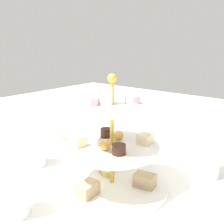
{
  "coord_description": "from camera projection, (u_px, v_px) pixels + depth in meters",
  "views": [
    {
      "loc": [
        -0.37,
        0.45,
        0.34
      ],
      "look_at": [
        0.0,
        0.0,
        0.18
      ],
      "focal_mm": 43.24,
      "sensor_mm": 36.0,
      "label": 1
    }
  ],
  "objects": [
    {
      "name": "ground_plane",
      "position": [
        112.0,
        186.0,
        0.65
      ],
      "size": [
        2.4,
        2.4,
        0.0
      ],
      "primitive_type": "plane",
      "color": "white"
    },
    {
      "name": "tiered_serving_stand",
      "position": [
        112.0,
        155.0,
        0.63
      ],
      "size": [
        0.27,
        0.27,
        0.27
      ],
      "color": "white",
      "rests_on": "ground_plane"
    },
    {
      "name": "water_glass_tall_right",
      "position": [
        207.0,
        151.0,
        0.68
      ],
      "size": [
        0.07,
        0.07,
        0.14
      ],
      "primitive_type": "cylinder",
      "color": "silver",
      "rests_on": "ground_plane"
    },
    {
      "name": "water_glass_short_left",
      "position": [
        34.0,
        152.0,
        0.75
      ],
      "size": [
        0.06,
        0.06,
        0.08
      ],
      "primitive_type": "cylinder",
      "color": "silver",
      "rests_on": "ground_plane"
    },
    {
      "name": "teacup_with_saucer",
      "position": [
        70.0,
        143.0,
        0.86
      ],
      "size": [
        0.09,
        0.09,
        0.05
      ],
      "color": "white",
      "rests_on": "ground_plane"
    },
    {
      "name": "butter_knife_right",
      "position": [
        134.0,
        142.0,
        0.93
      ],
      "size": [
        0.16,
        0.09,
        0.0
      ],
      "primitive_type": "cube",
      "rotation": [
        0.0,
        0.0,
        6.74
      ],
      "color": "silver",
      "rests_on": "ground_plane"
    },
    {
      "name": "water_glass_mid_back",
      "position": [
        14.0,
        193.0,
        0.53
      ],
      "size": [
        0.06,
        0.06,
        0.09
      ],
      "primitive_type": "cylinder",
      "color": "silver",
      "rests_on": "ground_plane"
    }
  ]
}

